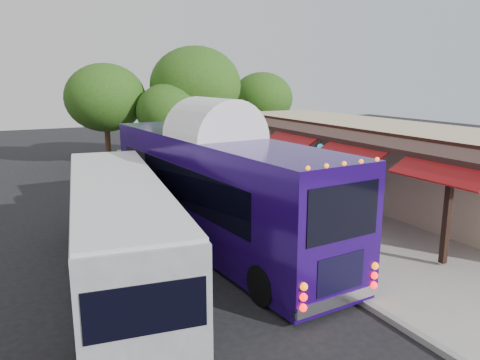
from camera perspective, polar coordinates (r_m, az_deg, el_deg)
ground at (r=16.45m, az=3.72°, el=-8.25°), size 90.00×90.00×0.00m
sidewalk at (r=22.25m, az=9.62°, el=-2.67°), size 10.00×40.00×0.15m
curb at (r=19.81m, az=-2.04°, el=-4.39°), size 0.20×40.00×0.16m
station_shelter at (r=24.01m, az=16.30°, el=2.44°), size 8.15×20.00×3.60m
coach_bus at (r=16.37m, az=-3.04°, el=-0.33°), size 3.72×12.90×4.08m
city_bus at (r=13.80m, az=-14.59°, el=-5.51°), size 3.84×11.30×2.98m
ped_a at (r=13.72m, az=13.51°, el=-7.99°), size 0.71×0.48×1.89m
ped_b at (r=23.21m, az=-4.34°, el=0.47°), size 0.98×0.84×1.72m
ped_c at (r=23.85m, az=-0.01°, el=0.99°), size 1.15×1.00×1.85m
ped_d at (r=26.76m, az=-4.43°, el=2.22°), size 1.33×0.95×1.87m
sign_board at (r=20.52m, az=7.07°, el=-1.26°), size 0.24×0.54×1.23m
tree_left at (r=30.81m, az=-8.60°, el=8.26°), size 4.27×4.27×5.47m
tree_mid at (r=32.53m, az=-5.44°, el=11.41°), size 6.16×6.16×7.89m
tree_right at (r=37.78m, az=2.71°, el=9.88°), size 4.86×4.86×6.22m
tree_far at (r=32.41m, az=-16.10°, el=9.61°), size 5.26×5.26×6.73m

